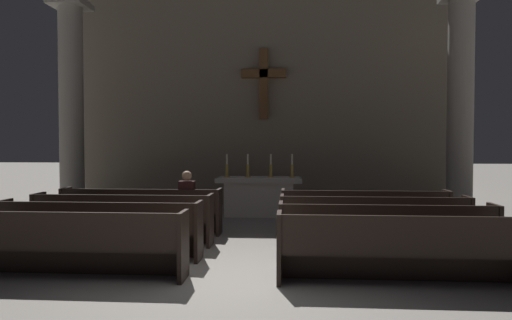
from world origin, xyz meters
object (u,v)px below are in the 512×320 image
pew_right_row_3 (374,222)px  candlestick_outer_left (227,170)px  pew_left_row_4 (141,211)px  column_left_second (71,111)px  pew_right_row_2 (386,234)px  lone_worshipper (188,201)px  candlestick_outer_right (292,170)px  candlestick_inner_left (248,170)px  candlestick_inner_right (271,170)px  altar (259,195)px  pew_left_row_2 (99,230)px  pew_left_row_1 (67,244)px  pew_left_row_3 (123,219)px  pew_right_row_4 (364,213)px  column_right_second (460,109)px  pew_right_row_1 (403,249)px

pew_right_row_3 → candlestick_outer_left: bearing=130.3°
pew_left_row_4 → column_left_second: column_left_second is taller
pew_right_row_2 → lone_worshipper: lone_worshipper is taller
candlestick_outer_right → candlestick_inner_left: bearing=180.0°
candlestick_inner_right → lone_worshipper: size_ratio=0.46×
altar → pew_right_row_3: bearing=-58.3°
pew_left_row_2 → pew_right_row_3: bearing=13.3°
candlestick_inner_left → pew_left_row_1: bearing=-108.7°
column_left_second → candlestick_outer_left: 4.61m
pew_left_row_1 → pew_left_row_4: 3.26m
altar → lone_worshipper: 2.91m
pew_left_row_3 → candlestick_outer_left: (1.44, 3.71, 0.72)m
pew_left_row_2 → candlestick_inner_right: 5.50m
pew_right_row_2 → pew_right_row_4: 2.17m
pew_left_row_3 → pew_right_row_3: (4.59, 0.00, 0.00)m
pew_left_row_1 → column_right_second: 9.95m
pew_right_row_4 → candlestick_outer_right: bearing=118.8°
pew_left_row_4 → pew_right_row_3: size_ratio=1.00×
candlestick_outer_left → pew_left_row_1: bearing=-103.8°
column_left_second → pew_left_row_3: bearing=-54.3°
pew_left_row_4 → candlestick_inner_left: (1.99, 2.62, 0.72)m
candlestick_outer_left → candlestick_inner_right: bearing=0.0°
altar → candlestick_inner_left: bearing=180.0°
pew_left_row_3 → pew_right_row_2: (4.59, -1.09, 0.00)m
pew_right_row_2 → candlestick_inner_right: size_ratio=5.52×
altar → candlestick_inner_left: 0.73m
pew_left_row_4 → lone_worshipper: lone_worshipper is taller
altar → candlestick_outer_right: 1.08m
candlestick_outer_right → column_right_second: bearing=3.8°
pew_left_row_2 → lone_worshipper: (0.98, 2.21, 0.22)m
candlestick_outer_left → candlestick_outer_right: size_ratio=1.00×
pew_left_row_2 → candlestick_inner_left: candlestick_inner_left is taller
candlestick_outer_left → pew_right_row_1: bearing=-61.9°
pew_left_row_1 → candlestick_outer_left: candlestick_outer_left is taller
pew_right_row_1 → column_right_second: (2.87, 6.16, 2.31)m
candlestick_inner_left → candlestick_outer_right: 1.15m
pew_left_row_3 → column_left_second: column_left_second is taller
candlestick_inner_left → pew_right_row_3: bearing=-55.0°
pew_left_row_3 → pew_right_row_4: 4.71m
pew_left_row_1 → candlestick_outer_left: size_ratio=5.52×
pew_right_row_2 → column_right_second: bearing=60.5°
pew_left_row_4 → candlestick_inner_right: 3.76m
candlestick_outer_left → candlestick_inner_right: 1.15m
column_right_second → candlestick_inner_right: (-4.86, -0.28, -1.59)m
pew_right_row_2 → lone_worshipper: (-3.61, 2.21, 0.22)m
pew_left_row_4 → candlestick_outer_left: bearing=61.2°
column_right_second → altar: column_right_second is taller
pew_left_row_3 → pew_left_row_4: bearing=90.0°
pew_right_row_3 → candlestick_outer_right: size_ratio=5.52×
candlestick_outer_left → candlestick_outer_right: 1.70m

